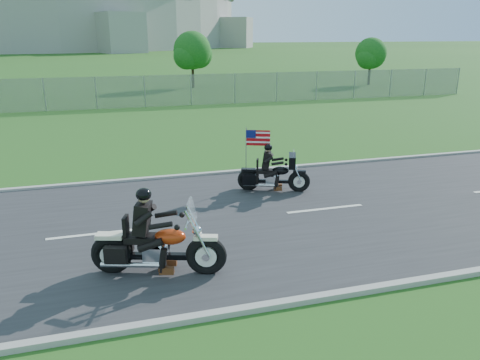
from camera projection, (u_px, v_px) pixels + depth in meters
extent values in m
plane|color=#204F18|center=(179.00, 226.00, 11.64)|extent=(420.00, 420.00, 0.00)
cube|color=#28282B|center=(179.00, 226.00, 11.63)|extent=(120.00, 8.00, 0.04)
cube|color=#9E9B93|center=(159.00, 178.00, 15.34)|extent=(120.00, 0.18, 0.12)
cube|color=#9E9B93|center=(216.00, 315.00, 7.92)|extent=(120.00, 0.18, 0.12)
cube|color=gray|center=(44.00, 95.00, 28.34)|extent=(60.00, 0.03, 2.00)
cylinder|color=#A3A099|center=(41.00, 16.00, 159.07)|extent=(130.00, 130.00, 20.00)
cylinder|color=#382316|center=(193.00, 73.00, 40.33)|extent=(0.22, 0.22, 2.52)
sphere|color=#155017|center=(192.00, 50.00, 39.76)|extent=(3.20, 3.20, 3.20)
sphere|color=#155017|center=(199.00, 54.00, 40.47)|extent=(2.40, 2.40, 2.40)
sphere|color=#155017|center=(187.00, 56.00, 39.38)|extent=(2.24, 2.24, 2.24)
cylinder|color=#382316|center=(369.00, 72.00, 42.76)|extent=(0.22, 0.22, 2.24)
sphere|color=#155017|center=(371.00, 53.00, 42.25)|extent=(2.80, 2.80, 2.80)
sphere|color=#155017|center=(374.00, 57.00, 42.88)|extent=(2.10, 2.10, 2.10)
sphere|color=#155017|center=(368.00, 58.00, 41.92)|extent=(1.96, 1.96, 1.96)
torus|color=black|center=(206.00, 256.00, 9.21)|extent=(0.84, 0.44, 0.82)
torus|color=black|center=(111.00, 254.00, 9.26)|extent=(0.84, 0.44, 0.82)
ellipsoid|color=#B5300D|center=(170.00, 237.00, 9.11)|extent=(0.70, 0.53, 0.31)
cube|color=black|center=(141.00, 238.00, 9.13)|extent=(0.68, 0.50, 0.13)
cube|color=black|center=(142.00, 218.00, 9.00)|extent=(0.39, 0.50, 0.61)
sphere|color=black|center=(144.00, 195.00, 8.86)|extent=(0.38, 0.38, 0.30)
cube|color=silver|center=(192.00, 211.00, 8.93)|extent=(0.20, 0.50, 0.44)
torus|color=black|center=(299.00, 181.00, 14.02)|extent=(0.68, 0.40, 0.66)
torus|color=black|center=(248.00, 180.00, 14.16)|extent=(0.68, 0.40, 0.66)
ellipsoid|color=black|center=(280.00, 171.00, 13.97)|extent=(0.57, 0.45, 0.25)
cube|color=black|center=(265.00, 171.00, 14.03)|extent=(0.56, 0.43, 0.11)
cube|color=black|center=(266.00, 160.00, 13.92)|extent=(0.33, 0.41, 0.49)
sphere|color=black|center=(268.00, 148.00, 13.80)|extent=(0.31, 0.31, 0.24)
cube|color=black|center=(292.00, 161.00, 13.85)|extent=(0.45, 0.74, 0.36)
cube|color=#B70C11|center=(258.00, 138.00, 13.93)|extent=(0.67, 0.28, 0.47)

